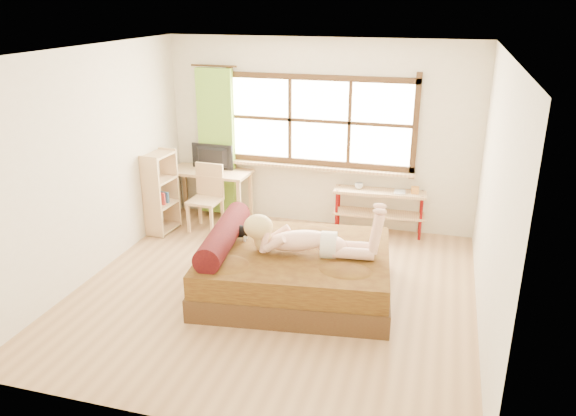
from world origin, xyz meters
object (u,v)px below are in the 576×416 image
(kitten, at_px, (238,230))
(bookshelf, at_px, (161,192))
(desk, at_px, (210,177))
(chair, at_px, (207,193))
(bed, at_px, (291,269))
(pipe_shelf, at_px, (380,202))
(woman, at_px, (308,227))

(kitten, height_order, bookshelf, bookshelf)
(kitten, xyz_separation_m, desk, (-1.13, 1.79, 0.01))
(chair, relative_size, bookshelf, 0.82)
(bed, height_order, bookshelf, bookshelf)
(pipe_shelf, height_order, bookshelf, bookshelf)
(chair, bearing_deg, kitten, -51.64)
(woman, height_order, bookshelf, bookshelf)
(woman, bearing_deg, desk, 128.71)
(bed, height_order, chair, chair)
(bed, relative_size, pipe_shelf, 1.78)
(kitten, xyz_separation_m, bookshelf, (-1.60, 1.12, -0.06))
(kitten, xyz_separation_m, pipe_shelf, (1.42, 1.91, -0.19))
(desk, height_order, bookshelf, bookshelf)
(bed, relative_size, kitten, 7.28)
(desk, relative_size, bookshelf, 1.06)
(desk, bearing_deg, bed, -43.85)
(desk, bearing_deg, chair, -71.27)
(bed, bearing_deg, bookshelf, 144.36)
(bed, distance_m, chair, 2.29)
(chair, bearing_deg, pipe_shelf, 13.88)
(bed, xyz_separation_m, pipe_shelf, (0.75, 2.01, 0.18))
(woman, relative_size, pipe_shelf, 1.14)
(woman, bearing_deg, bed, 160.73)
(desk, distance_m, bookshelf, 0.82)
(bed, xyz_separation_m, desk, (-1.79, 1.89, 0.38))
(pipe_shelf, bearing_deg, bookshelf, -168.87)
(desk, distance_m, pipe_shelf, 2.56)
(chair, height_order, bookshelf, bookshelf)
(bookshelf, bearing_deg, desk, 58.93)
(chair, relative_size, pipe_shelf, 0.74)
(bookshelf, bearing_deg, pipe_shelf, 19.03)
(bed, height_order, woman, woman)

